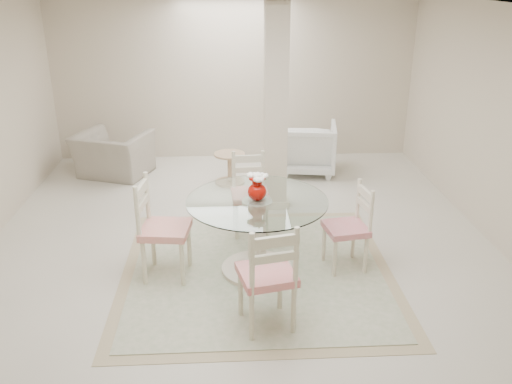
{
  "coord_description": "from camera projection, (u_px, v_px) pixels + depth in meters",
  "views": [
    {
      "loc": [
        -0.14,
        -5.57,
        3.03
      ],
      "look_at": [
        0.16,
        -0.28,
        0.85
      ],
      "focal_mm": 38.0,
      "sensor_mm": 36.0,
      "label": 1
    }
  ],
  "objects": [
    {
      "name": "ground",
      "position": [
        241.0,
        251.0,
        6.31
      ],
      "size": [
        7.0,
        7.0,
        0.0
      ],
      "primitive_type": "plane",
      "color": "silver",
      "rests_on": "ground"
    },
    {
      "name": "dining_chair_east",
      "position": [
        352.0,
        221.0,
        5.75
      ],
      "size": [
        0.49,
        0.49,
        1.06
      ],
      "rotation": [
        0.0,
        0.0,
        -1.41
      ],
      "color": "#EFE3C5",
      "rests_on": "ground"
    },
    {
      "name": "dining_chair_west",
      "position": [
        157.0,
        221.0,
        5.56
      ],
      "size": [
        0.54,
        0.54,
        1.21
      ],
      "rotation": [
        0.0,
        0.0,
        1.45
      ],
      "color": "#EFE8C5",
      "rests_on": "ground"
    },
    {
      "name": "room_shell",
      "position": [
        239.0,
        92.0,
        5.6
      ],
      "size": [
        6.02,
        7.02,
        2.71
      ],
      "color": "beige",
      "rests_on": "ground"
    },
    {
      "name": "side_table",
      "position": [
        230.0,
        170.0,
        8.21
      ],
      "size": [
        0.46,
        0.46,
        0.48
      ],
      "color": "tan",
      "rests_on": "ground"
    },
    {
      "name": "column",
      "position": [
        276.0,
        110.0,
        7.02
      ],
      "size": [
        0.3,
        0.3,
        2.7
      ],
      "primitive_type": "cube",
      "color": "beige",
      "rests_on": "ground"
    },
    {
      "name": "armchair_white",
      "position": [
        308.0,
        148.0,
        8.63
      ],
      "size": [
        0.99,
        1.01,
        0.81
      ],
      "primitive_type": "imported",
      "rotation": [
        0.0,
        0.0,
        2.99
      ],
      "color": "white",
      "rests_on": "ground"
    },
    {
      "name": "area_rug",
      "position": [
        257.0,
        271.0,
        5.87
      ],
      "size": [
        2.9,
        2.9,
        0.02
      ],
      "color": "tan",
      "rests_on": "ground"
    },
    {
      "name": "dining_chair_north",
      "position": [
        249.0,
        187.0,
        6.59
      ],
      "size": [
        0.46,
        0.46,
        1.1
      ],
      "rotation": [
        0.0,
        0.0,
        0.06
      ],
      "color": "beige",
      "rests_on": "ground"
    },
    {
      "name": "red_vase",
      "position": [
        257.0,
        187.0,
        5.5
      ],
      "size": [
        0.22,
        0.21,
        0.29
      ],
      "color": "#AE0D05",
      "rests_on": "dining_table"
    },
    {
      "name": "dining_table",
      "position": [
        257.0,
        236.0,
        5.71
      ],
      "size": [
        1.46,
        1.46,
        0.84
      ],
      "rotation": [
        0.0,
        0.0,
        0.03
      ],
      "color": "beige",
      "rests_on": "ground"
    },
    {
      "name": "dining_chair_south",
      "position": [
        269.0,
        270.0,
        4.69
      ],
      "size": [
        0.56,
        0.56,
        1.18
      ],
      "rotation": [
        0.0,
        0.0,
        3.36
      ],
      "color": "beige",
      "rests_on": "ground"
    },
    {
      "name": "recliner_taupe",
      "position": [
        113.0,
        154.0,
        8.51
      ],
      "size": [
        1.3,
        1.22,
        0.69
      ],
      "primitive_type": "imported",
      "rotation": [
        0.0,
        0.0,
        2.8
      ],
      "color": "#9E9383",
      "rests_on": "ground"
    }
  ]
}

